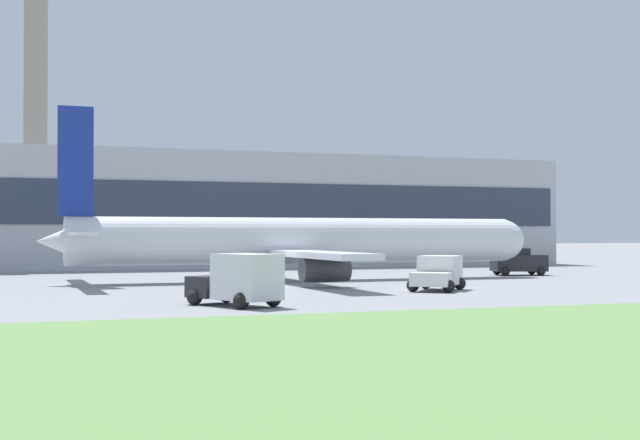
{
  "coord_description": "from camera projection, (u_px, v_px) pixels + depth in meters",
  "views": [
    {
      "loc": [
        -15.17,
        -50.58,
        3.14
      ],
      "look_at": [
        5.09,
        5.86,
        4.07
      ],
      "focal_mm": 50.0,
      "sensor_mm": 36.0,
      "label": 1
    }
  ],
  "objects": [
    {
      "name": "ground_plane",
      "position": [
        273.0,
        287.0,
        52.68
      ],
      "size": [
        400.0,
        400.0,
        0.0
      ],
      "primitive_type": "plane",
      "color": "gray"
    },
    {
      "name": "terminal_building",
      "position": [
        163.0,
        208.0,
        84.46
      ],
      "size": [
        76.32,
        14.71,
        22.05
      ],
      "color": "#B2B2B7",
      "rests_on": "ground_plane"
    },
    {
      "name": "smokestack_left",
      "position": [
        35.0,
        124.0,
        110.57
      ],
      "size": [
        3.31,
        3.31,
        33.4
      ],
      "color": "gray",
      "rests_on": "ground_plane"
    },
    {
      "name": "airplane",
      "position": [
        295.0,
        242.0,
        59.37
      ],
      "size": [
        33.94,
        28.43,
        10.99
      ],
      "color": "silver",
      "rests_on": "ground_plane"
    },
    {
      "name": "pushback_tug",
      "position": [
        519.0,
        263.0,
        67.4
      ],
      "size": [
        4.32,
        3.36,
        2.05
      ],
      "color": "#232328",
      "rests_on": "ground_plane"
    },
    {
      "name": "baggage_truck",
      "position": [
        239.0,
        281.0,
        38.41
      ],
      "size": [
        3.7,
        4.85,
        2.28
      ],
      "color": "#232328",
      "rests_on": "ground_plane"
    },
    {
      "name": "fuel_truck",
      "position": [
        438.0,
        273.0,
        49.34
      ],
      "size": [
        4.19,
        4.4,
        1.91
      ],
      "color": "white",
      "rests_on": "ground_plane"
    }
  ]
}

